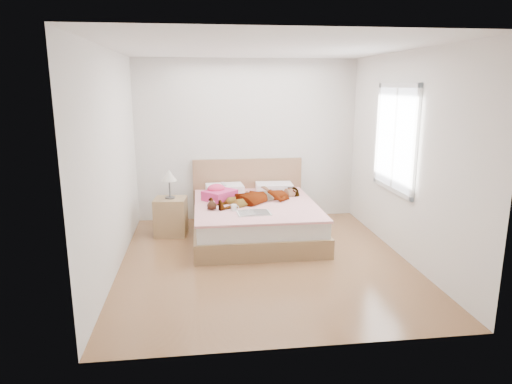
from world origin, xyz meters
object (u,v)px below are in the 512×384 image
Objects in this scene: plush_toy at (212,205)px; nightstand at (171,213)px; bed at (254,217)px; woman at (259,194)px; coffee_mug at (234,208)px; magazine at (254,213)px; towel at (219,193)px; phone at (224,184)px.

plush_toy is 0.20× the size of nightstand.
bed is at bearing -8.01° from nightstand.
coffee_mug is at bearing -67.07° from woman.
plush_toy is at bearing 153.13° from magazine.
nightstand is (-0.72, -0.02, -0.28)m from towel.
plush_toy is at bearing 159.35° from coffee_mug.
woman is 2.65× the size of towel.
towel is (-0.59, 0.17, -0.01)m from woman.
towel reaches higher than phone.
coffee_mug is 0.61× the size of plush_toy.
nightstand is at bearing 171.99° from bed.
coffee_mug is 0.12× the size of nightstand.
nightstand is (-1.30, 0.15, -0.29)m from woman.
magazine is at bearing -26.87° from plush_toy.
towel is (-0.09, -0.23, -0.09)m from phone.
towel reaches higher than coffee_mug.
woman is at bearing 27.61° from plush_toy.
towel is at bearing 117.66° from magazine.
towel is 2.85× the size of plush_toy.
plush_toy is at bearing -131.94° from phone.
phone is at bearing 135.01° from bed.
phone is 0.82× the size of coffee_mug.
woman is at bearing 76.43° from magazine.
nightstand is (-0.80, -0.25, -0.37)m from phone.
towel is (-0.51, 0.19, 0.33)m from bed.
towel is 0.55m from plush_toy.
woman is 0.65m from phone.
plush_toy reaches higher than coffee_mug.
phone is 0.10× the size of nightstand.
nightstand reaches higher than coffee_mug.
towel is at bearing 77.08° from plush_toy.
nightstand reaches higher than plush_toy.
nightstand is at bearing -178.34° from towel.
coffee_mug is 0.32m from plush_toy.
woman is 7.56× the size of plush_toy.
woman is 1.34m from nightstand.
bed reaches higher than woman.
plush_toy is at bearing -40.97° from nightstand.
bed reaches higher than plush_toy.
phone is 0.26m from towel.
towel is at bearing 159.25° from bed.
nightstand is at bearing 170.71° from phone.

